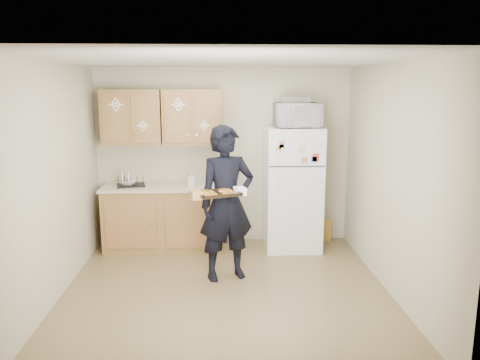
# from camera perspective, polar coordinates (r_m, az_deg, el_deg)

# --- Properties ---
(floor) EXTENTS (3.60, 3.60, 0.00)m
(floor) POSITION_cam_1_polar(r_m,az_deg,el_deg) (5.36, -1.70, -13.38)
(floor) COLOR brown
(floor) RESTS_ON ground
(ceiling) EXTENTS (3.60, 3.60, 0.00)m
(ceiling) POSITION_cam_1_polar(r_m,az_deg,el_deg) (4.87, -1.88, 14.40)
(ceiling) COLOR beige
(ceiling) RESTS_ON wall_back
(wall_back) EXTENTS (3.60, 0.04, 2.50)m
(wall_back) POSITION_cam_1_polar(r_m,az_deg,el_deg) (6.74, -2.01, 2.88)
(wall_back) COLOR #BBB398
(wall_back) RESTS_ON floor
(wall_front) EXTENTS (3.60, 0.04, 2.50)m
(wall_front) POSITION_cam_1_polar(r_m,az_deg,el_deg) (3.22, -1.33, -6.53)
(wall_front) COLOR #BBB398
(wall_front) RESTS_ON floor
(wall_left) EXTENTS (0.04, 3.60, 2.50)m
(wall_left) POSITION_cam_1_polar(r_m,az_deg,el_deg) (5.26, -21.80, -0.32)
(wall_left) COLOR #BBB398
(wall_left) RESTS_ON floor
(wall_right) EXTENTS (0.04, 3.60, 2.50)m
(wall_right) POSITION_cam_1_polar(r_m,az_deg,el_deg) (5.30, 18.05, 0.02)
(wall_right) COLOR #BBB398
(wall_right) RESTS_ON floor
(refrigerator) EXTENTS (0.75, 0.70, 1.70)m
(refrigerator) POSITION_cam_1_polar(r_m,az_deg,el_deg) (6.53, 6.42, -1.03)
(refrigerator) COLOR white
(refrigerator) RESTS_ON floor
(base_cabinet) EXTENTS (1.60, 0.60, 0.86)m
(base_cabinet) POSITION_cam_1_polar(r_m,az_deg,el_deg) (6.65, -9.30, -4.62)
(base_cabinet) COLOR brown
(base_cabinet) RESTS_ON floor
(countertop) EXTENTS (1.64, 0.64, 0.04)m
(countertop) POSITION_cam_1_polar(r_m,az_deg,el_deg) (6.54, -9.43, -0.82)
(countertop) COLOR beige
(countertop) RESTS_ON base_cabinet
(upper_cab_left) EXTENTS (0.80, 0.33, 0.75)m
(upper_cab_left) POSITION_cam_1_polar(r_m,az_deg,el_deg) (6.60, -13.03, 7.45)
(upper_cab_left) COLOR brown
(upper_cab_left) RESTS_ON wall_back
(upper_cab_right) EXTENTS (0.80, 0.33, 0.75)m
(upper_cab_right) POSITION_cam_1_polar(r_m,az_deg,el_deg) (6.50, -5.85, 7.62)
(upper_cab_right) COLOR brown
(upper_cab_right) RESTS_ON wall_back
(cereal_box) EXTENTS (0.20, 0.07, 0.32)m
(cereal_box) POSITION_cam_1_polar(r_m,az_deg,el_deg) (7.03, 10.17, -6.07)
(cereal_box) COLOR #DBC24D
(cereal_box) RESTS_ON floor
(person) EXTENTS (0.77, 0.62, 1.81)m
(person) POSITION_cam_1_polar(r_m,az_deg,el_deg) (5.43, -1.63, -2.88)
(person) COLOR black
(person) RESTS_ON floor
(baking_tray) EXTENTS (0.53, 0.46, 0.04)m
(baking_tray) POSITION_cam_1_polar(r_m,az_deg,el_deg) (5.11, -2.66, -1.70)
(baking_tray) COLOR black
(baking_tray) RESTS_ON person
(pizza_front_left) EXTENTS (0.15, 0.15, 0.02)m
(pizza_front_left) POSITION_cam_1_polar(r_m,az_deg,el_deg) (5.00, -3.53, -1.79)
(pizza_front_left) COLOR orange
(pizza_front_left) RESTS_ON baking_tray
(pizza_front_right) EXTENTS (0.15, 0.15, 0.02)m
(pizza_front_right) POSITION_cam_1_polar(r_m,az_deg,el_deg) (5.07, -1.27, -1.60)
(pizza_front_right) COLOR orange
(pizza_front_right) RESTS_ON baking_tray
(pizza_back_left) EXTENTS (0.15, 0.15, 0.02)m
(pizza_back_left) POSITION_cam_1_polar(r_m,az_deg,el_deg) (5.14, -4.04, -1.43)
(pizza_back_left) COLOR orange
(pizza_back_left) RESTS_ON baking_tray
(pizza_back_right) EXTENTS (0.15, 0.15, 0.02)m
(pizza_back_right) POSITION_cam_1_polar(r_m,az_deg,el_deg) (5.21, -1.84, -1.25)
(pizza_back_right) COLOR orange
(pizza_back_right) RESTS_ON baking_tray
(microwave) EXTENTS (0.64, 0.48, 0.33)m
(microwave) POSITION_cam_1_polar(r_m,az_deg,el_deg) (6.34, 7.03, 7.85)
(microwave) COLOR white
(microwave) RESTS_ON refrigerator
(foil_pan) EXTENTS (0.39, 0.29, 0.08)m
(foil_pan) POSITION_cam_1_polar(r_m,az_deg,el_deg) (6.36, 6.68, 9.68)
(foil_pan) COLOR #A9AAB0
(foil_pan) RESTS_ON microwave
(dish_rack) EXTENTS (0.42, 0.35, 0.15)m
(dish_rack) POSITION_cam_1_polar(r_m,az_deg,el_deg) (6.57, -13.18, -0.08)
(dish_rack) COLOR black
(dish_rack) RESTS_ON countertop
(bowl) EXTENTS (0.26, 0.26, 0.06)m
(bowl) POSITION_cam_1_polar(r_m,az_deg,el_deg) (6.58, -13.44, -0.32)
(bowl) COLOR silver
(bowl) RESTS_ON dish_rack
(soap_bottle) EXTENTS (0.11, 0.11, 0.21)m
(soap_bottle) POSITION_cam_1_polar(r_m,az_deg,el_deg) (6.37, -5.91, 0.08)
(soap_bottle) COLOR white
(soap_bottle) RESTS_ON countertop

